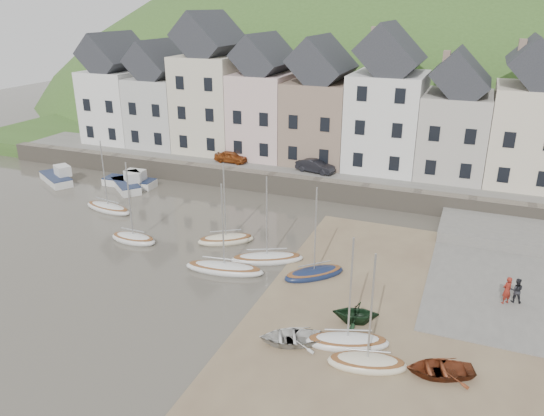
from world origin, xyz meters
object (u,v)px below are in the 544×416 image
at_px(person_dark, 516,290).
at_px(rowboat_red, 440,369).
at_px(sailboat_0, 108,208).
at_px(rowboat_white, 290,337).
at_px(rowboat_green, 356,312).
at_px(car_right, 315,166).
at_px(person_red, 507,290).
at_px(car_left, 231,157).

bearing_deg(person_dark, rowboat_red, 65.59).
relative_size(sailboat_0, rowboat_white, 1.95).
relative_size(rowboat_white, rowboat_red, 1.03).
relative_size(rowboat_green, car_right, 0.67).
distance_m(sailboat_0, car_right, 19.05).
height_order(rowboat_red, person_dark, person_dark).
height_order(rowboat_green, person_red, person_red).
xyz_separation_m(rowboat_white, person_red, (10.36, 8.17, 0.58)).
xyz_separation_m(person_red, car_left, (-25.39, 15.79, 1.19)).
height_order(rowboat_white, person_red, person_red).
bearing_deg(rowboat_red, person_dark, 138.27).
bearing_deg(person_dark, rowboat_white, 36.65).
bearing_deg(rowboat_white, rowboat_red, 68.50).
bearing_deg(rowboat_red, sailboat_0, -131.16).
height_order(rowboat_white, rowboat_red, rowboat_white).
bearing_deg(car_right, person_dark, -120.20).
height_order(person_dark, car_left, car_left).
height_order(rowboat_white, car_left, car_left).
height_order(rowboat_red, person_red, person_red).
distance_m(rowboat_white, rowboat_red, 7.38).
relative_size(person_dark, car_right, 0.41).
xyz_separation_m(rowboat_white, person_dark, (10.88, 8.54, 0.49)).
relative_size(rowboat_red, person_red, 1.84).
height_order(person_red, car_left, car_left).
height_order(person_red, person_dark, person_red).
height_order(rowboat_green, rowboat_red, rowboat_green).
bearing_deg(car_right, car_left, 101.87).
distance_m(sailboat_0, rowboat_red, 30.43).
bearing_deg(rowboat_green, car_right, -170.96).
bearing_deg(car_left, car_right, -87.82).
height_order(rowboat_white, car_right, car_right).
xyz_separation_m(sailboat_0, car_right, (14.57, 12.12, 1.95)).
height_order(sailboat_0, person_red, sailboat_0).
bearing_deg(sailboat_0, person_red, -6.73).
distance_m(rowboat_white, person_red, 13.20).
relative_size(rowboat_green, person_red, 1.47).
relative_size(sailboat_0, car_left, 1.89).
distance_m(person_red, car_right, 22.91).
distance_m(sailboat_0, car_left, 13.54).
bearing_deg(person_red, rowboat_red, 27.44).
bearing_deg(rowboat_green, rowboat_red, 45.50).
distance_m(person_red, person_dark, 0.65).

